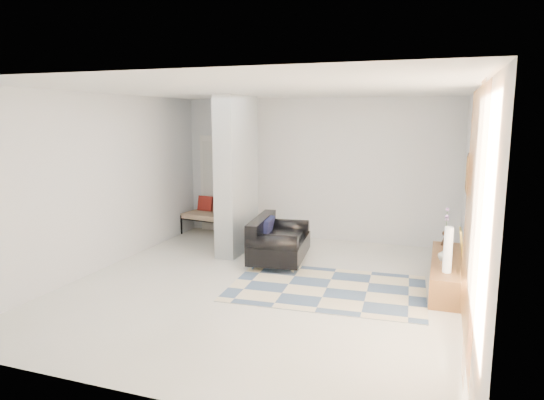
% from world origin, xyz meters
% --- Properties ---
extents(floor, '(6.00, 6.00, 0.00)m').
position_xyz_m(floor, '(0.00, 0.00, 0.00)').
color(floor, silver).
rests_on(floor, ground).
extents(ceiling, '(6.00, 6.00, 0.00)m').
position_xyz_m(ceiling, '(0.00, 0.00, 2.80)').
color(ceiling, white).
rests_on(ceiling, wall_back).
extents(wall_back, '(6.00, 0.00, 6.00)m').
position_xyz_m(wall_back, '(0.00, 3.00, 1.40)').
color(wall_back, silver).
rests_on(wall_back, ground).
extents(wall_front, '(6.00, 0.00, 6.00)m').
position_xyz_m(wall_front, '(0.00, -3.00, 1.40)').
color(wall_front, silver).
rests_on(wall_front, ground).
extents(wall_left, '(0.00, 6.00, 6.00)m').
position_xyz_m(wall_left, '(-2.75, 0.00, 1.40)').
color(wall_left, silver).
rests_on(wall_left, ground).
extents(wall_right, '(0.00, 6.00, 6.00)m').
position_xyz_m(wall_right, '(2.75, 0.00, 1.40)').
color(wall_right, silver).
rests_on(wall_right, ground).
extents(partition_column, '(0.35, 1.20, 2.80)m').
position_xyz_m(partition_column, '(-1.10, 1.60, 1.40)').
color(partition_column, '#A6ACAE').
rests_on(partition_column, floor).
extents(hallway_door, '(0.85, 0.06, 2.04)m').
position_xyz_m(hallway_door, '(-2.10, 2.96, 1.02)').
color(hallway_door, white).
rests_on(hallway_door, floor).
extents(curtain, '(0.00, 2.55, 2.55)m').
position_xyz_m(curtain, '(2.67, -1.15, 1.45)').
color(curtain, '#FF9B43').
rests_on(curtain, wall_right).
extents(wall_art, '(0.04, 0.45, 0.55)m').
position_xyz_m(wall_art, '(2.72, 0.90, 1.65)').
color(wall_art, '#3B1E10').
rests_on(wall_art, wall_right).
extents(media_console, '(0.45, 2.06, 0.80)m').
position_xyz_m(media_console, '(2.52, 0.90, 0.20)').
color(media_console, brown).
rests_on(media_console, floor).
extents(loveseat, '(1.00, 1.53, 0.76)m').
position_xyz_m(loveseat, '(-0.21, 1.19, 0.36)').
color(loveseat, silver).
rests_on(loveseat, floor).
extents(daybed, '(1.75, 0.95, 0.77)m').
position_xyz_m(daybed, '(-1.89, 2.63, 0.42)').
color(daybed, black).
rests_on(daybed, floor).
extents(area_rug, '(2.84, 1.99, 0.01)m').
position_xyz_m(area_rug, '(0.90, 0.20, 0.01)').
color(area_rug, beige).
rests_on(area_rug, floor).
extents(cylinder_lamp, '(0.11, 0.11, 0.61)m').
position_xyz_m(cylinder_lamp, '(2.50, 0.27, 0.71)').
color(cylinder_lamp, white).
rests_on(cylinder_lamp, media_console).
extents(bronze_figurine, '(0.12, 0.12, 0.23)m').
position_xyz_m(bronze_figurine, '(2.47, 1.70, 0.52)').
color(bronze_figurine, black).
rests_on(bronze_figurine, media_console).
extents(vase, '(0.19, 0.19, 0.19)m').
position_xyz_m(vase, '(2.47, 0.80, 0.50)').
color(vase, silver).
rests_on(vase, media_console).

